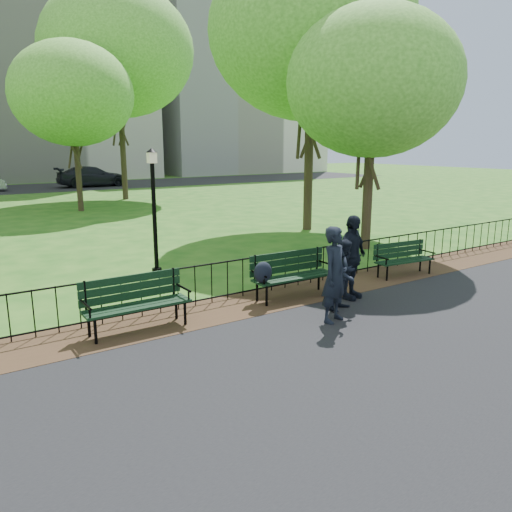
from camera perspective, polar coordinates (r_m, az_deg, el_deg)
ground at (r=10.46m, az=9.12°, el=-6.44°), size 120.00×120.00×0.00m
asphalt_path at (r=8.49m, az=25.27°, el=-12.16°), size 60.00×9.20×0.01m
dirt_strip at (r=11.53m, az=4.04°, el=-4.40°), size 60.00×1.60×0.01m
far_street at (r=42.85m, az=-24.85°, el=7.01°), size 70.00×9.00×0.01m
iron_fence at (r=11.79m, az=2.59°, el=-1.56°), size 24.06×0.06×1.00m
apartment_mid at (r=57.06m, az=-26.57°, el=23.20°), size 24.00×15.00×30.00m
apartment_east at (r=64.76m, az=-3.34°, el=20.33°), size 20.00×15.00×24.00m
park_bench_main at (r=10.97m, az=2.86°, el=-1.67°), size 2.12×0.71×1.12m
park_bench_left_a at (r=9.51m, az=-13.65°, el=-4.56°), size 1.97×0.62×1.11m
park_bench_right_a at (r=13.61m, az=16.38°, el=0.08°), size 1.73×0.72×0.96m
lamppost at (r=13.34m, az=-11.58°, el=5.54°), size 0.30×0.30×3.30m
tree_near_e at (r=16.73m, az=13.24°, el=18.73°), size 5.43×5.43×7.56m
tree_mid_e at (r=20.56m, az=6.37°, el=24.20°), size 7.77×7.77×10.83m
tree_far_c at (r=27.34m, az=-20.27°, el=16.99°), size 5.99×5.99×8.35m
tree_far_e at (r=32.83m, az=-15.57°, el=21.61°), size 9.01×9.01×12.56m
person_left at (r=9.69m, az=9.03°, el=-2.12°), size 0.78×0.63×1.87m
person_mid at (r=10.47m, az=10.07°, el=-2.12°), size 0.81×0.58×1.49m
person_right at (r=11.20m, az=10.82°, el=-0.16°), size 1.18×0.72×1.88m
sedan_dark at (r=42.84m, az=-18.17°, el=8.64°), size 5.56×2.29×1.61m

